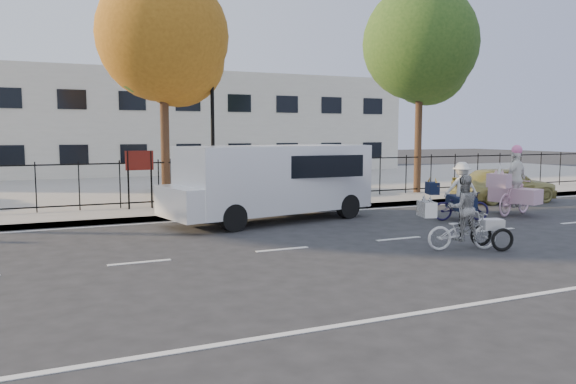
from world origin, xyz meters
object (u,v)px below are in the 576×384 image
unicorn_bike (515,190)px  bull_bike (460,197)px  lamppost (212,114)px  lot_car_c (183,176)px  gold_sedan (504,184)px  white_van (272,179)px  zebra_trike (463,221)px  lot_car_d (300,174)px

unicorn_bike → bull_bike: unicorn_bike is taller
lamppost → lot_car_c: 4.49m
bull_bike → lot_car_c: bull_bike is taller
gold_sedan → white_van: bearing=98.9°
gold_sedan → unicorn_bike: bearing=145.2°
zebra_trike → bull_bike: bull_bike is taller
zebra_trike → unicorn_bike: 5.92m
lamppost → lot_car_c: (-0.10, 3.86, -2.29)m
lamppost → gold_sedan: size_ratio=1.13×
gold_sedan → bull_bike: bearing=127.4°
white_van → zebra_trike: bearing=-79.4°
bull_bike → unicorn_bike: bearing=-65.1°
white_van → bull_bike: bearing=-35.4°
lot_car_c → bull_bike: bearing=-47.6°
white_van → lot_car_c: bearing=86.4°
lot_car_c → lot_car_d: 4.69m
unicorn_bike → lot_car_c: bearing=24.9°
lot_car_c → lot_car_d: bearing=-3.0°
lamppost → gold_sedan: 10.72m
unicorn_bike → gold_sedan: size_ratio=0.57×
lamppost → unicorn_bike: 9.68m
gold_sedan → lot_car_c: 12.02m
unicorn_bike → white_van: 7.38m
lamppost → white_van: bearing=-74.2°
lamppost → zebra_trike: lamppost is taller
lamppost → gold_sedan: lamppost is taller
unicorn_bike → lot_car_d: bearing=6.5°
lamppost → zebra_trike: 9.24m
lamppost → unicorn_bike: lamppost is taller
gold_sedan → lot_car_c: bearing=63.9°
bull_bike → gold_sedan: bull_bike is taller
zebra_trike → lot_car_c: 12.62m
bull_bike → white_van: bearing=87.7°
white_van → lot_car_d: bearing=46.7°
zebra_trike → lot_car_d: zebra_trike is taller
lamppost → unicorn_bike: (7.93, -5.06, -2.32)m
lamppost → lot_car_c: size_ratio=1.06×
unicorn_bike → bull_bike: size_ratio=1.17×
unicorn_bike → gold_sedan: unicorn_bike is taller
white_van → lot_car_c: (-0.94, 6.86, -0.36)m
zebra_trike → lot_car_c: size_ratio=0.46×
zebra_trike → lamppost: bearing=36.1°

